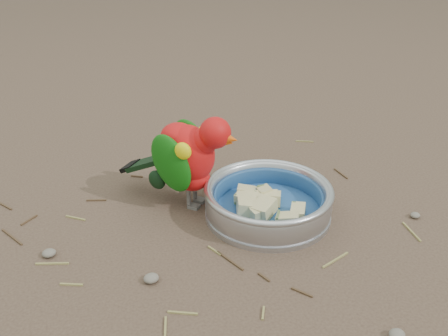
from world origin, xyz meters
name	(u,v)px	position (x,y,z in m)	size (l,w,h in m)	color
ground	(261,248)	(0.00, 0.00, 0.00)	(60.00, 60.00, 0.00)	#4F3C2F
food_bowl	(268,212)	(0.06, 0.09, 0.01)	(0.24, 0.24, 0.02)	#B2B2BA
bowl_wall	(268,198)	(0.06, 0.09, 0.04)	(0.24, 0.24, 0.04)	#B2B2BA
fruit_wedges	(268,201)	(0.06, 0.09, 0.03)	(0.14, 0.14, 0.03)	#D4C889
lory_parrot	(189,162)	(-0.06, 0.19, 0.09)	(0.11, 0.22, 0.18)	red
ground_debris	(218,224)	(-0.04, 0.09, 0.00)	(0.90, 0.80, 0.01)	olive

